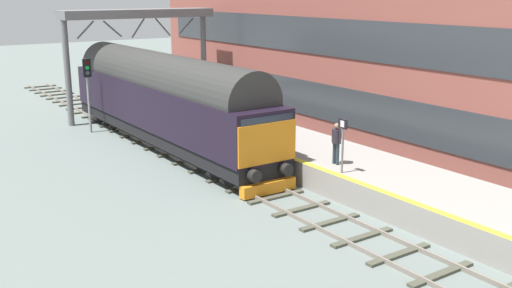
% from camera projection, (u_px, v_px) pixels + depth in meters
% --- Properties ---
extents(ground_plane, '(140.00, 140.00, 0.00)m').
position_uv_depth(ground_plane, '(233.00, 178.00, 25.09)').
color(ground_plane, slate).
rests_on(ground_plane, ground).
extents(track_main, '(2.50, 60.00, 0.15)m').
position_uv_depth(track_main, '(233.00, 176.00, 25.07)').
color(track_main, slate).
rests_on(track_main, ground).
extents(station_platform, '(4.00, 44.00, 1.01)m').
position_uv_depth(station_platform, '(300.00, 153.00, 26.94)').
color(station_platform, gray).
rests_on(station_platform, ground).
extents(diesel_locomotive, '(2.74, 17.99, 4.68)m').
position_uv_depth(diesel_locomotive, '(164.00, 98.00, 29.49)').
color(diesel_locomotive, black).
rests_on(diesel_locomotive, ground).
extents(signal_post_near, '(0.44, 0.22, 4.07)m').
position_uv_depth(signal_post_near, '(88.00, 85.00, 32.40)').
color(signal_post_near, gray).
rests_on(signal_post_near, ground).
extents(platform_number_sign, '(0.10, 0.44, 2.06)m').
position_uv_depth(platform_number_sign, '(343.00, 137.00, 22.06)').
color(platform_number_sign, slate).
rests_on(platform_number_sign, station_platform).
extents(waiting_passenger, '(0.35, 0.51, 1.64)m').
position_uv_depth(waiting_passenger, '(336.00, 140.00, 23.28)').
color(waiting_passenger, '#24333F').
rests_on(waiting_passenger, station_platform).
extents(overhead_footbridge, '(9.30, 2.00, 6.54)m').
position_uv_depth(overhead_footbridge, '(138.00, 22.00, 35.73)').
color(overhead_footbridge, slate).
rests_on(overhead_footbridge, ground).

